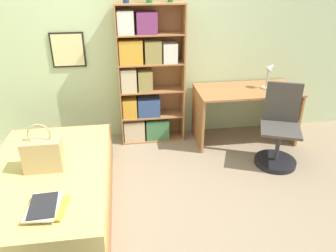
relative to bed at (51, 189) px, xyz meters
name	(u,v)px	position (x,y,z in m)	size (l,w,h in m)	color
ground_plane	(127,202)	(0.72, -0.02, -0.23)	(14.00, 14.00, 0.00)	gray
wall_back	(117,42)	(0.72, 1.51, 1.07)	(10.00, 0.09, 2.60)	beige
bed	(51,189)	(0.00, 0.00, 0.00)	(1.15, 1.85, 0.46)	#A36B3D
handbag	(43,154)	(-0.01, 0.01, 0.39)	(0.35, 0.18, 0.47)	tan
book_stack_on_bed	(45,207)	(0.10, -0.58, 0.26)	(0.32, 0.36, 0.05)	#7A336B
bookcase	(145,80)	(1.04, 1.32, 0.63)	(0.83, 0.28, 1.79)	#A36B3D
desk	(245,104)	(2.35, 1.13, 0.29)	(1.31, 0.66, 0.73)	#A36B3D
desk_lamp	(270,71)	(2.63, 1.13, 0.74)	(0.18, 0.13, 0.36)	#ADA89E
desk_chair	(278,139)	(2.55, 0.51, 0.09)	(0.58, 0.58, 0.97)	black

